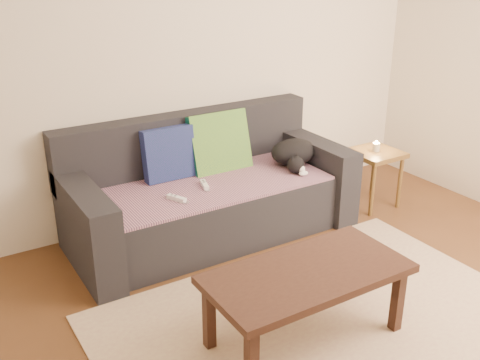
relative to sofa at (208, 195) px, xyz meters
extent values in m
plane|color=brown|center=(0.00, -1.57, -0.31)|extent=(4.50, 4.50, 0.00)
cube|color=beige|center=(0.00, 0.43, 0.99)|extent=(4.50, 0.04, 2.60)
cube|color=#232328|center=(0.00, -0.07, -0.10)|extent=(1.70, 0.78, 0.42)
cube|color=#232328|center=(0.00, 0.33, 0.34)|extent=(2.10, 0.18, 0.45)
cube|color=#232328|center=(-0.95, -0.07, -0.01)|extent=(0.20, 0.90, 0.60)
cube|color=#232328|center=(0.95, -0.07, -0.01)|extent=(0.20, 0.90, 0.60)
cube|color=#3E2545|center=(0.00, -0.09, 0.12)|extent=(1.66, 0.74, 0.02)
cube|color=navy|center=(-0.23, 0.17, 0.32)|extent=(0.39, 0.15, 0.40)
cube|color=#0B493A|center=(0.19, 0.17, 0.32)|extent=(0.49, 0.25, 0.50)
ellipsoid|color=black|center=(0.73, -0.07, 0.23)|extent=(0.46, 0.41, 0.20)
sphere|color=black|center=(0.62, -0.25, 0.20)|extent=(0.17, 0.17, 0.13)
sphere|color=white|center=(0.64, -0.30, 0.18)|extent=(0.07, 0.07, 0.05)
ellipsoid|color=black|center=(0.90, -0.10, 0.17)|extent=(0.16, 0.11, 0.04)
cube|color=white|center=(-0.37, -0.23, 0.15)|extent=(0.10, 0.15, 0.03)
cube|color=white|center=(-0.09, -0.12, 0.15)|extent=(0.07, 0.15, 0.03)
cube|color=brown|center=(1.41, -0.29, 0.15)|extent=(0.39, 0.39, 0.04)
cylinder|color=brown|center=(1.26, -0.44, -0.09)|extent=(0.03, 0.03, 0.44)
cylinder|color=brown|center=(1.57, -0.44, -0.09)|extent=(0.03, 0.03, 0.44)
cylinder|color=brown|center=(1.26, -0.13, -0.09)|extent=(0.03, 0.03, 0.44)
cylinder|color=brown|center=(1.57, -0.13, -0.09)|extent=(0.03, 0.03, 0.44)
cylinder|color=beige|center=(1.41, -0.29, 0.21)|extent=(0.06, 0.06, 0.07)
sphere|color=#FFBF59|center=(1.41, -0.29, 0.25)|extent=(0.02, 0.02, 0.02)
cube|color=tan|center=(0.00, -1.42, -0.30)|extent=(2.50, 1.80, 0.01)
cube|color=#311B13|center=(-0.17, -1.41, 0.11)|extent=(1.10, 0.55, 0.04)
cube|color=#311B13|center=(0.32, -1.62, -0.11)|extent=(0.06, 0.06, 0.40)
cube|color=#311B13|center=(-0.65, -1.20, -0.11)|extent=(0.06, 0.06, 0.40)
cube|color=#311B13|center=(0.32, -1.20, -0.11)|extent=(0.06, 0.06, 0.40)
camera|label=1|loc=(-1.82, -3.41, 1.70)|focal=42.00mm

